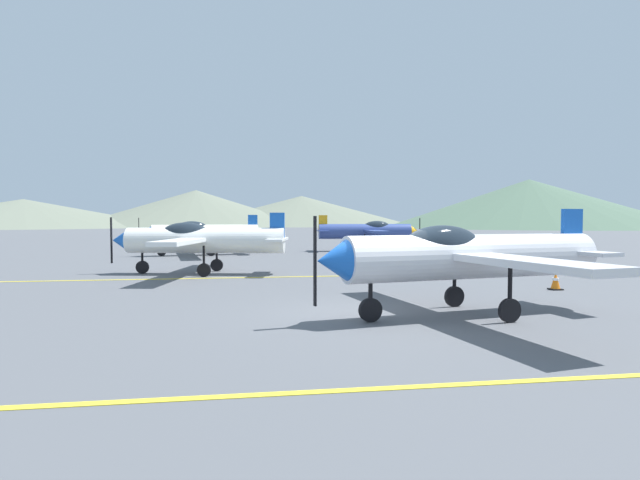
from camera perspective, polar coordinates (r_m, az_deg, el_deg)
name	(u,v)px	position (r m, az deg, el deg)	size (l,w,h in m)	color
ground_plane	(368,318)	(11.72, 5.49, -8.79)	(400.00, 400.00, 0.00)	#54565B
apron_line_near	(452,385)	(7.38, 14.77, -15.60)	(80.00, 0.16, 0.01)	yellow
apron_line_far	(317,276)	(19.85, -0.39, -4.15)	(80.00, 0.16, 0.01)	yellow
airplane_near	(463,255)	(12.27, 15.94, -1.66)	(7.39, 8.44, 2.53)	silver
airplane_mid	(199,239)	(21.31, -13.54, 0.06)	(7.39, 8.44, 2.53)	white
airplane_far	(201,232)	(32.25, -13.29, 0.84)	(7.38, 8.45, 2.53)	silver
airplane_back	(369,231)	(35.59, 5.54, 1.04)	(7.34, 8.44, 2.53)	#33478C
car_sedan	(391,235)	(45.58, 8.00, 0.60)	(4.02, 4.52, 1.62)	red
traffic_cone_front	(556,281)	(17.83, 25.14, -4.21)	(0.36, 0.36, 0.59)	black
hill_left	(24,213)	(160.52, -30.56, 2.65)	(80.89, 80.89, 7.68)	slate
hill_centerleft	(196,208)	(159.32, -13.87, 3.52)	(71.05, 71.05, 11.06)	slate
hill_centerright	(301,211)	(168.78, -2.12, 3.33)	(75.22, 75.22, 9.90)	slate
hill_right	(529,203)	(143.42, 22.57, 3.85)	(74.98, 74.98, 12.61)	#4C6651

